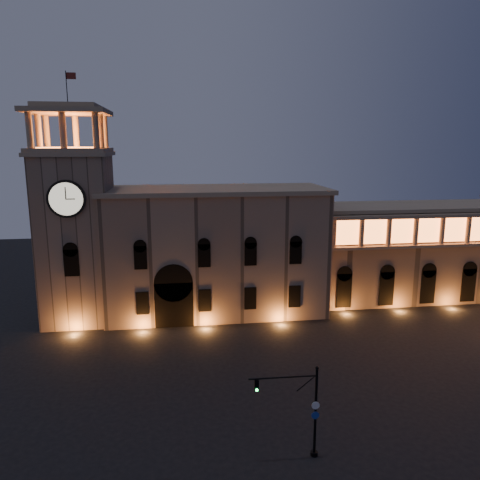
{
  "coord_description": "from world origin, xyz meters",
  "views": [
    {
      "loc": [
        -7.39,
        -42.22,
        23.49
      ],
      "look_at": [
        0.63,
        16.0,
        11.41
      ],
      "focal_mm": 35.0,
      "sensor_mm": 36.0,
      "label": 1
    }
  ],
  "objects": [
    {
      "name": "traffic_light",
      "position": [
        1.7,
        -11.39,
        3.9
      ],
      "size": [
        5.42,
        0.57,
        7.43
      ],
      "rotation": [
        0.0,
        0.0,
        -0.03
      ],
      "color": "black",
      "rests_on": "ground"
    },
    {
      "name": "clock_tower",
      "position": [
        -20.5,
        20.98,
        12.5
      ],
      "size": [
        9.8,
        9.8,
        32.4
      ],
      "color": "#896E59",
      "rests_on": "ground"
    },
    {
      "name": "colonnade_wing",
      "position": [
        32.0,
        23.92,
        7.33
      ],
      "size": [
        40.6,
        11.5,
        14.5
      ],
      "color": "#846954",
      "rests_on": "ground"
    },
    {
      "name": "government_building",
      "position": [
        -2.08,
        21.93,
        8.77
      ],
      "size": [
        30.8,
        12.8,
        17.6
      ],
      "color": "#896E59",
      "rests_on": "ground"
    },
    {
      "name": "ground",
      "position": [
        0.0,
        0.0,
        0.0
      ],
      "size": [
        160.0,
        160.0,
        0.0
      ],
      "primitive_type": "plane",
      "color": "black",
      "rests_on": "ground"
    }
  ]
}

